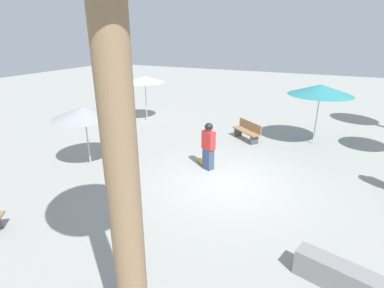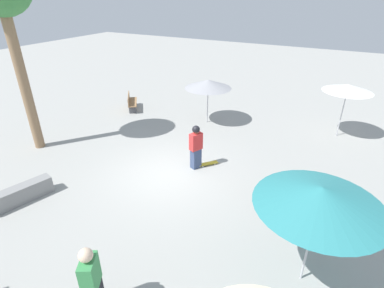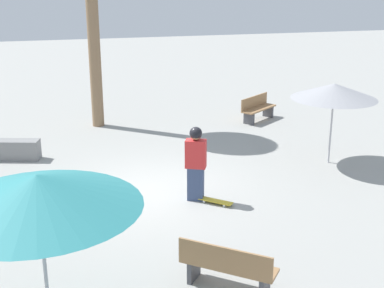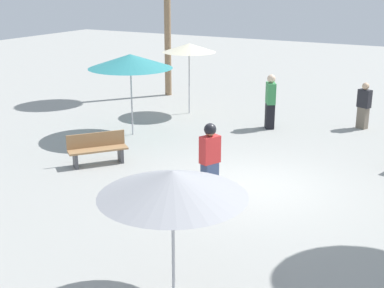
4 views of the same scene
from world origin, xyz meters
TOP-DOWN VIEW (x-y plane):
  - ground_plane at (0.00, 0.00)m, footprint 60.00×60.00m
  - skater_main at (-0.71, -0.89)m, footprint 0.42×0.52m
  - skateboard at (-1.04, -1.27)m, footprint 0.68×0.73m
  - concrete_ledge at (3.26, 3.59)m, footprint 0.94×2.04m
  - bench_near at (-4.36, -0.47)m, footprint 1.35×1.52m
  - shade_umbrella_white at (-5.21, -6.44)m, footprint 2.10×2.10m
  - shade_umbrella_teal at (-5.16, 2.33)m, footprint 2.66×2.66m
  - shade_umbrella_grey at (0.78, -5.03)m, footprint 2.26×2.26m

SIDE VIEW (x-z plane):
  - ground_plane at x=0.00m, z-range 0.00..0.00m
  - skateboard at x=-1.04m, z-range 0.02..0.09m
  - concrete_ledge at x=3.26m, z-range 0.00..0.55m
  - bench_near at x=-4.36m, z-range 0.00..0.85m
  - skater_main at x=-0.71m, z-range 0.07..1.80m
  - shade_umbrella_grey at x=0.78m, z-range 0.89..3.09m
  - shade_umbrella_white at x=-5.21m, z-range 1.05..3.47m
  - shade_umbrella_teal at x=-5.16m, z-range 1.08..3.69m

